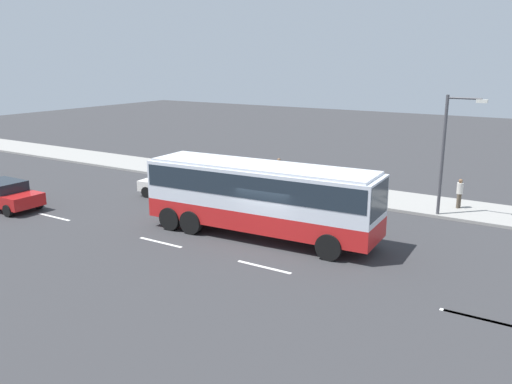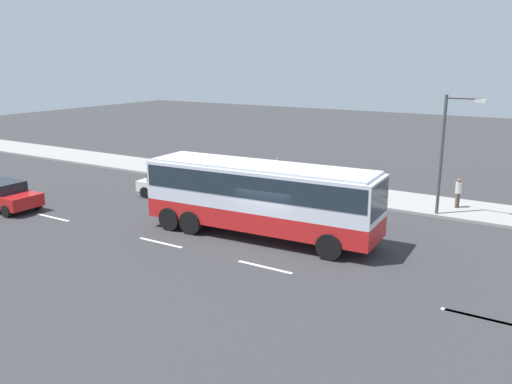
% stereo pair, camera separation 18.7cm
% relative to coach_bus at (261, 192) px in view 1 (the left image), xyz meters
% --- Properties ---
extents(ground_plane, '(120.00, 120.00, 0.00)m').
position_rel_coach_bus_xyz_m(ground_plane, '(0.85, -0.47, -2.07)').
color(ground_plane, '#333335').
extents(sidewalk_curb, '(80.00, 4.00, 0.15)m').
position_rel_coach_bus_xyz_m(sidewalk_curb, '(0.85, 9.17, -2.00)').
color(sidewalk_curb, gray).
rests_on(sidewalk_curb, ground_plane).
extents(lane_centreline, '(28.22, 0.16, 0.01)m').
position_rel_coach_bus_xyz_m(lane_centreline, '(-1.28, -3.04, -2.07)').
color(lane_centreline, white).
rests_on(lane_centreline, ground_plane).
extents(coach_bus, '(10.88, 3.25, 3.34)m').
position_rel_coach_bus_xyz_m(coach_bus, '(0.00, 0.00, 0.00)').
color(coach_bus, red).
rests_on(coach_bus, ground_plane).
extents(car_white_minivan, '(4.15, 2.19, 1.41)m').
position_rel_coach_bus_xyz_m(car_white_minivan, '(-8.04, 3.35, -1.32)').
color(car_white_minivan, white).
rests_on(car_white_minivan, ground_plane).
extents(car_red_compact, '(4.03, 1.99, 1.50)m').
position_rel_coach_bus_xyz_m(car_red_compact, '(-13.99, -3.35, -1.28)').
color(car_red_compact, '#B21919').
rests_on(car_red_compact, ground_plane).
extents(pedestrian_near_curb, '(0.32, 0.32, 1.57)m').
position_rel_coach_bus_xyz_m(pedestrian_near_curb, '(6.68, 9.20, -1.02)').
color(pedestrian_near_curb, brown).
rests_on(pedestrian_near_curb, sidewalk_curb).
extents(pedestrian_at_crossing, '(0.32, 0.32, 1.63)m').
position_rel_coach_bus_xyz_m(pedestrian_at_crossing, '(-4.21, 9.01, -0.99)').
color(pedestrian_at_crossing, brown).
rests_on(pedestrian_at_crossing, sidewalk_curb).
extents(street_lamp, '(1.90, 0.24, 6.02)m').
position_rel_coach_bus_xyz_m(street_lamp, '(6.26, 7.45, 1.60)').
color(street_lamp, '#47474C').
rests_on(street_lamp, sidewalk_curb).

